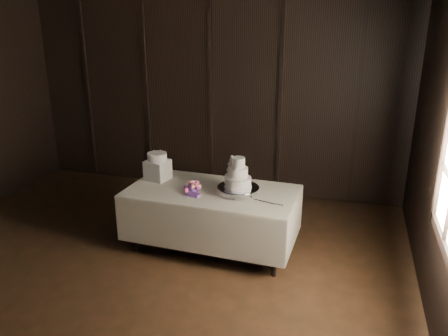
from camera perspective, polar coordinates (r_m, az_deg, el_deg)
The scene contains 8 objects.
room at distance 3.87m, azimuth -18.34°, elevation 0.36°, with size 6.08×7.08×3.08m.
display_table at distance 5.28m, azimuth -1.57°, elevation -6.37°, with size 2.02×1.10×0.76m.
cake_stand at distance 5.01m, azimuth 1.87°, elevation -2.96°, with size 0.48×0.48×0.09m, color silver.
wedding_cake at distance 4.94m, azimuth 1.55°, elevation -1.00°, with size 0.33×0.29×0.35m.
bouquet at distance 5.09m, azimuth -4.12°, elevation -2.52°, with size 0.26×0.36×0.17m, color #EA5588, non-canonical shape.
box_pedestal at distance 5.50m, azimuth -8.65°, elevation -0.26°, with size 0.26×0.26×0.25m, color white.
small_cake at distance 5.45m, azimuth -8.73°, elevation 1.46°, with size 0.24×0.24×0.10m, color white.
cake_knife at distance 4.83m, azimuth 5.25°, elevation -4.40°, with size 0.37×0.02×0.01m, color silver.
Camera 1 is at (2.17, -2.99, 2.66)m, focal length 35.00 mm.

